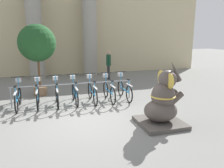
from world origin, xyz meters
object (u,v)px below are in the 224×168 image
object	(u,v)px
bicycle_1	(38,96)
elephant_statue	(162,103)
bicycle_0	(18,97)
person_pedestrian	(108,62)
bicycle_3	(75,93)
bicycle_2	(57,94)
bicycle_6	(124,89)
bicycle_4	(92,92)
potted_tree	(37,45)
bicycle_5	(109,90)

from	to	relation	value
bicycle_1	elephant_statue	world-z (taller)	elephant_statue
bicycle_0	person_pedestrian	bearing A→B (deg)	42.52
bicycle_3	elephant_statue	xyz separation A→B (m)	(2.18, -2.81, 0.23)
bicycle_2	bicycle_6	size ratio (longest dim) A/B	1.00
bicycle_1	bicycle_4	world-z (taller)	same
bicycle_3	potted_tree	bearing A→B (deg)	128.78
bicycle_2	bicycle_4	world-z (taller)	same
bicycle_4	bicycle_6	size ratio (longest dim) A/B	1.00
bicycle_0	potted_tree	size ratio (longest dim) A/B	0.57
bicycle_3	bicycle_5	distance (m)	1.35
bicycle_5	bicycle_4	bearing A→B (deg)	179.48
bicycle_1	bicycle_2	xyz separation A→B (m)	(0.67, 0.02, 0.00)
bicycle_2	bicycle_4	bearing A→B (deg)	-0.01
bicycle_1	bicycle_4	bearing A→B (deg)	0.57
person_pedestrian	bicycle_1	bearing A→B (deg)	-132.70
bicycle_1	bicycle_3	world-z (taller)	same
bicycle_2	bicycle_5	bearing A→B (deg)	-0.18
bicycle_6	elephant_statue	xyz separation A→B (m)	(0.16, -2.81, 0.23)
bicycle_2	bicycle_5	size ratio (longest dim) A/B	1.00
person_pedestrian	bicycle_3	bearing A→B (deg)	-121.32
bicycle_2	bicycle_4	xyz separation A→B (m)	(1.35, -0.00, 0.00)
person_pedestrian	bicycle_0	bearing A→B (deg)	-137.48
bicycle_0	bicycle_6	size ratio (longest dim) A/B	1.00
bicycle_2	bicycle_4	size ratio (longest dim) A/B	1.00
bicycle_0	bicycle_3	distance (m)	2.03
bicycle_0	bicycle_6	bearing A→B (deg)	0.39
bicycle_3	bicycle_4	bearing A→B (deg)	-2.86
bicycle_5	bicycle_1	bearing A→B (deg)	-179.70
bicycle_3	person_pedestrian	size ratio (longest dim) A/B	1.01
bicycle_0	bicycle_1	distance (m)	0.68
bicycle_0	bicycle_2	world-z (taller)	same
bicycle_3	person_pedestrian	distance (m)	4.88
bicycle_4	elephant_statue	xyz separation A→B (m)	(1.51, -2.78, 0.23)
bicycle_3	potted_tree	size ratio (longest dim) A/B	0.57
bicycle_1	bicycle_5	bearing A→B (deg)	0.30
bicycle_2	bicycle_1	bearing A→B (deg)	-178.28
person_pedestrian	bicycle_4	bearing A→B (deg)	-113.83
bicycle_3	bicycle_2	bearing A→B (deg)	-177.15
bicycle_1	person_pedestrian	xyz separation A→B (m)	(3.87, 4.19, 0.61)
bicycle_5	potted_tree	bearing A→B (deg)	147.93
bicycle_4	person_pedestrian	distance (m)	4.60
bicycle_3	elephant_statue	world-z (taller)	elephant_statue
bicycle_4	bicycle_1	bearing A→B (deg)	-179.43
bicycle_4	elephant_statue	size ratio (longest dim) A/B	0.91
person_pedestrian	potted_tree	bearing A→B (deg)	-146.68
bicycle_6	person_pedestrian	size ratio (longest dim) A/B	1.01
bicycle_3	bicycle_5	size ratio (longest dim) A/B	1.00
bicycle_5	potted_tree	size ratio (longest dim) A/B	0.57
bicycle_5	elephant_statue	xyz separation A→B (m)	(0.83, -2.77, 0.23)
elephant_statue	person_pedestrian	bearing A→B (deg)	87.24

